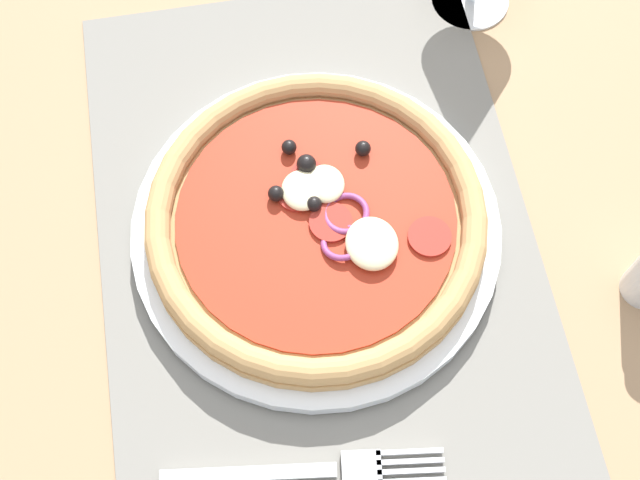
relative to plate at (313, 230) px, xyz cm
name	(u,v)px	position (x,y,z in cm)	size (l,w,h in cm)	color
ground_plane	(322,270)	(2.23, 0.26, -2.24)	(190.00, 140.00, 2.40)	#9E7A56
placemat	(322,263)	(2.23, 0.26, -0.84)	(48.87, 30.90, 0.40)	slate
plate	(313,230)	(0.00, 0.00, 0.00)	(26.07, 26.07, 1.27)	white
pizza	(313,220)	(0.00, 0.06, 1.72)	(23.74, 23.74, 2.69)	tan
fork	(319,470)	(16.39, -2.39, -0.42)	(3.84, 18.04, 0.44)	silver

